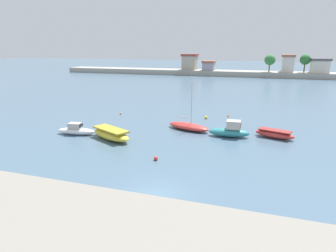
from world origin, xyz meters
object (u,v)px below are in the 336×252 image
object	(u,v)px
moored_boat_0	(76,130)
mooring_buoy_0	(228,116)
mooring_buoy_2	(156,158)
moored_boat_1	(111,134)
moored_boat_2	(188,126)
mooring_buoy_4	(206,117)
moored_boat_3	(230,131)
moored_boat_4	(275,134)
mooring_buoy_1	(121,113)

from	to	relation	value
moored_boat_0	mooring_buoy_0	size ratio (longest dim) A/B	17.29
moored_boat_0	mooring_buoy_2	bearing A→B (deg)	-29.73
moored_boat_1	mooring_buoy_0	bearing A→B (deg)	79.19
moored_boat_0	moored_boat_2	xyz separation A→B (m)	(11.48, 5.64, -0.05)
mooring_buoy_4	moored_boat_2	bearing A→B (deg)	-99.47
mooring_buoy_2	mooring_buoy_4	xyz separation A→B (m)	(1.37, 16.11, 0.03)
mooring_buoy_0	moored_boat_0	bearing A→B (deg)	-137.76
moored_boat_0	mooring_buoy_4	world-z (taller)	moored_boat_0
moored_boat_3	moored_boat_4	bearing A→B (deg)	9.90
mooring_buoy_0	mooring_buoy_1	distance (m)	15.46
moored_boat_4	mooring_buoy_1	xyz separation A→B (m)	(-20.96, 5.14, -0.30)
moored_boat_4	mooring_buoy_4	size ratio (longest dim) A/B	10.20
moored_boat_1	moored_boat_4	world-z (taller)	moored_boat_1
moored_boat_1	mooring_buoy_4	distance (m)	14.36
moored_boat_0	mooring_buoy_4	xyz separation A→B (m)	(12.48, 11.61, -0.26)
moored_boat_3	moored_boat_2	bearing A→B (deg)	162.26
moored_boat_4	mooring_buoy_0	xyz separation A→B (m)	(-5.85, 8.38, -0.30)
moored_boat_3	moored_boat_4	distance (m)	4.76
moored_boat_3	mooring_buoy_4	bearing A→B (deg)	115.35
mooring_buoy_4	mooring_buoy_1	bearing A→B (deg)	-175.24
moored_boat_0	mooring_buoy_2	distance (m)	11.99
moored_boat_2	mooring_buoy_0	size ratio (longest dim) A/B	22.19
moored_boat_2	moored_boat_4	world-z (taller)	moored_boat_2
mooring_buoy_0	mooring_buoy_1	world-z (taller)	same
moored_boat_4	mooring_buoy_1	world-z (taller)	moored_boat_4
moored_boat_4	mooring_buoy_2	xyz separation A→B (m)	(-9.96, -9.94, -0.25)
moored_boat_1	moored_boat_3	world-z (taller)	moored_boat_3
moored_boat_0	mooring_buoy_0	world-z (taller)	moored_boat_0
moored_boat_3	mooring_buoy_2	world-z (taller)	moored_boat_3
moored_boat_0	moored_boat_3	bearing A→B (deg)	7.15
moored_boat_1	mooring_buoy_0	world-z (taller)	moored_boat_1
moored_boat_4	mooring_buoy_4	distance (m)	10.58
moored_boat_0	mooring_buoy_4	distance (m)	17.05
mooring_buoy_0	mooring_buoy_2	distance (m)	18.77
moored_boat_0	moored_boat_4	bearing A→B (deg)	6.79
moored_boat_0	mooring_buoy_1	world-z (taller)	moored_boat_0
mooring_buoy_0	mooring_buoy_2	size ratio (longest dim) A/B	0.73
mooring_buoy_4	mooring_buoy_2	bearing A→B (deg)	-94.87
moored_boat_0	moored_boat_4	distance (m)	21.76
moored_boat_2	mooring_buoy_2	distance (m)	10.14
moored_boat_1	moored_boat_2	xyz separation A→B (m)	(6.95, 5.99, -0.13)
moored_boat_2	moored_boat_4	distance (m)	9.58
moored_boat_3	mooring_buoy_4	distance (m)	8.28
mooring_buoy_1	moored_boat_1	bearing A→B (deg)	-67.93
mooring_buoy_1	mooring_buoy_2	size ratio (longest dim) A/B	0.73
moored_boat_1	moored_boat_2	distance (m)	9.17
mooring_buoy_2	moored_boat_4	bearing A→B (deg)	44.94
moored_boat_4	mooring_buoy_2	size ratio (longest dim) A/B	12.06
moored_boat_4	mooring_buoy_1	distance (m)	21.58
moored_boat_1	mooring_buoy_4	bearing A→B (deg)	82.61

